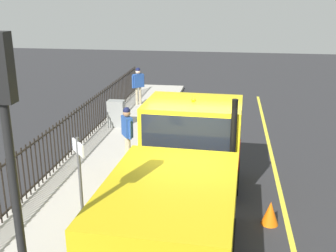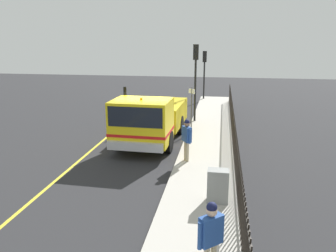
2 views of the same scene
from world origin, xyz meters
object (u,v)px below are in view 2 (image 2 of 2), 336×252
Objects in this scene: utility_cabinet at (218,186)px; worker_standing at (187,136)px; traffic_light_near at (196,68)px; pedestrian_distant at (211,233)px; street_sign at (192,104)px; traffic_light_mid at (204,65)px; work_truck at (150,117)px; traffic_cone at (112,134)px.

worker_standing is at bearing 111.17° from utility_cabinet.
utility_cabinet is at bearing 96.28° from traffic_light_near.
street_sign is (-1.40, 11.07, 0.40)m from pedestrian_distant.
traffic_light_mid is at bearing -31.98° from worker_standing.
pedestrian_distant is (3.16, -9.13, -0.07)m from work_truck.
traffic_light_near is at bearing 90.21° from street_sign.
work_truck is 11.50× the size of traffic_cone.
work_truck is at bearing -7.90° from traffic_cone.
worker_standing is 4.92m from traffic_cone.
work_truck is 1.71× the size of traffic_light_mid.
work_truck reaches higher than utility_cabinet.
utility_cabinet is at bearing 121.64° from work_truck.
worker_standing is at bearing -121.57° from pedestrian_distant.
traffic_light_near is 6.18m from traffic_cone.
work_truck is 3.18m from worker_standing.
street_sign is at bearing 100.98° from utility_cabinet.
worker_standing is 0.99× the size of pedestrian_distant.
traffic_cone is at bearing 22.64° from worker_standing.
traffic_light_near reaches higher than traffic_cone.
pedestrian_distant reaches higher than worker_standing.
worker_standing is 1.67× the size of utility_cabinet.
traffic_cone is at bearing 63.72° from traffic_light_mid.
work_truck is 2.64m from street_sign.
worker_standing is 14.35m from traffic_light_mid.
work_truck is 3.81× the size of worker_standing.
traffic_light_mid reaches higher than street_sign.
traffic_light_mid is (0.10, 7.57, -0.42)m from traffic_light_near.
pedestrian_distant is 0.74× the size of street_sign.
work_truck is 6.37× the size of utility_cabinet.
pedestrian_distant is at bearing 157.51° from worker_standing.
utility_cabinet is at bearing 86.74° from traffic_light_mid.
worker_standing is at bearing 82.69° from traffic_light_mid.
worker_standing is 7.00m from traffic_light_near.
street_sign is (1.77, 1.93, 0.32)m from work_truck.
pedestrian_distant is at bearing -91.66° from utility_cabinet.
traffic_light_near reaches higher than worker_standing.
traffic_light_near is 4.35× the size of utility_cabinet.
traffic_light_near is (-0.23, 6.69, 2.06)m from worker_standing.
pedestrian_distant is at bearing 111.28° from work_truck.
street_sign is at bearing 87.92° from traffic_light_near.
work_truck is at bearing -132.41° from street_sign.
pedestrian_distant is at bearing -61.34° from traffic_cone.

